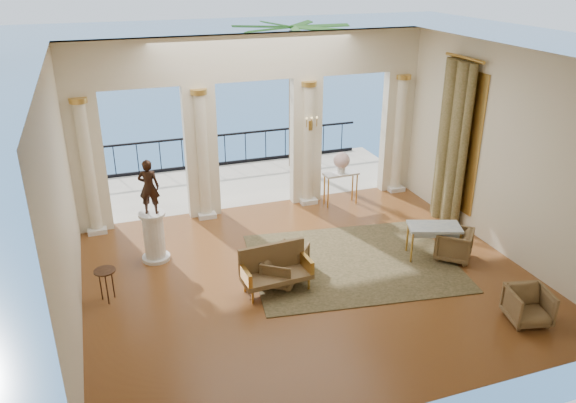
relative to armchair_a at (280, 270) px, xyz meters
name	(u,v)px	position (x,y,z in m)	size (l,w,h in m)	color
floor	(308,276)	(0.66, 0.10, -0.33)	(9.00, 9.00, 0.00)	#4D2612
room_walls	(334,164)	(0.66, -1.02, 2.55)	(9.00, 9.00, 9.00)	#F2E8CB
arcade	(255,113)	(0.66, 3.92, 2.25)	(9.00, 0.56, 4.50)	beige
terrace	(238,183)	(0.66, 5.90, -0.38)	(10.00, 3.60, 0.10)	#B0A595
balustrade	(225,153)	(0.66, 7.50, 0.08)	(9.00, 0.06, 1.03)	black
palm_tree	(292,34)	(2.66, 6.70, 3.76)	(2.00, 2.00, 4.50)	#4C3823
sea	(124,71)	(0.66, 60.10, -6.33)	(160.00, 160.00, 0.00)	teal
curtain	(452,144)	(4.94, 1.60, 1.69)	(0.33, 1.40, 4.09)	brown
window_frame	(459,140)	(5.13, 1.60, 1.77)	(0.04, 1.60, 3.40)	gold
wall_sconce	(311,125)	(2.06, 3.61, 1.89)	(0.30, 0.11, 0.33)	gold
rug	(353,262)	(1.79, 0.33, -0.32)	(4.39, 3.42, 0.02)	#31331C
armchair_a	(280,270)	(0.00, 0.00, 0.00)	(0.65, 0.61, 0.67)	#443A1E
armchair_b	(529,304)	(3.86, -2.70, 0.03)	(0.71, 0.67, 0.73)	#443A1E
armchair_c	(454,243)	(3.97, -0.22, 0.05)	(0.74, 0.70, 0.76)	#443A1E
armchair_d	(293,256)	(0.45, 0.50, -0.02)	(0.61, 0.57, 0.62)	#443A1E
settee	(275,268)	(-0.14, -0.10, 0.12)	(1.43, 0.69, 0.92)	#443A1E
game_table	(434,229)	(3.56, -0.03, 0.36)	(1.27, 0.96, 0.77)	#A0B5C8
pedestal	(154,237)	(-2.26, 1.91, 0.21)	(0.62, 0.62, 1.13)	silver
statue	(149,187)	(-2.26, 1.91, 1.40)	(0.44, 0.29, 1.20)	black
console_table	(341,178)	(2.86, 3.38, 0.41)	(0.95, 0.39, 0.89)	silver
urn	(342,161)	(2.86, 3.38, 0.89)	(0.43, 0.43, 0.57)	white
side_table	(105,275)	(-3.34, 0.56, 0.24)	(0.41, 0.41, 0.67)	black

